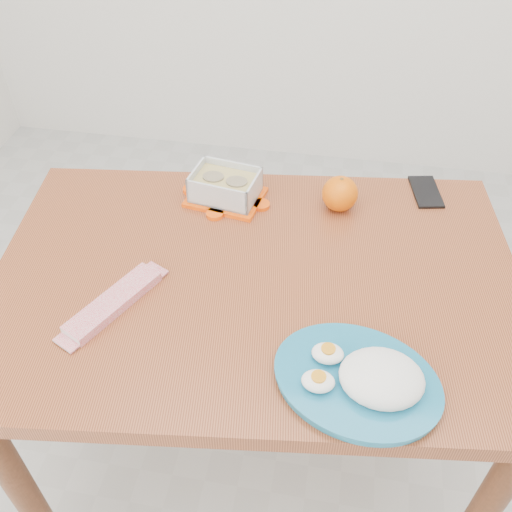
% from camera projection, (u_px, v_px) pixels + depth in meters
% --- Properties ---
extents(ground, '(3.50, 3.50, 0.00)m').
position_uv_depth(ground, '(304.00, 498.00, 1.62)').
color(ground, '#B7B7B2').
rests_on(ground, ground).
extents(dining_table, '(1.20, 0.88, 0.75)m').
position_uv_depth(dining_table, '(256.00, 310.00, 1.28)').
color(dining_table, '#9E512C').
rests_on(dining_table, ground).
extents(food_container, '(0.20, 0.16, 0.07)m').
position_uv_depth(food_container, '(225.00, 187.00, 1.37)').
color(food_container, '#FF5107').
rests_on(food_container, dining_table).
extents(orange_fruit, '(0.09, 0.09, 0.09)m').
position_uv_depth(orange_fruit, '(340.00, 194.00, 1.35)').
color(orange_fruit, orange).
rests_on(orange_fruit, dining_table).
extents(rice_plate, '(0.36, 0.36, 0.08)m').
position_uv_depth(rice_plate, '(365.00, 377.00, 0.99)').
color(rice_plate, '#1A6E93').
rests_on(rice_plate, dining_table).
extents(candy_bar, '(0.15, 0.22, 0.02)m').
position_uv_depth(candy_bar, '(114.00, 302.00, 1.14)').
color(candy_bar, red).
rests_on(candy_bar, dining_table).
extents(smartphone, '(0.09, 0.14, 0.01)m').
position_uv_depth(smartphone, '(426.00, 192.00, 1.41)').
color(smartphone, black).
rests_on(smartphone, dining_table).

